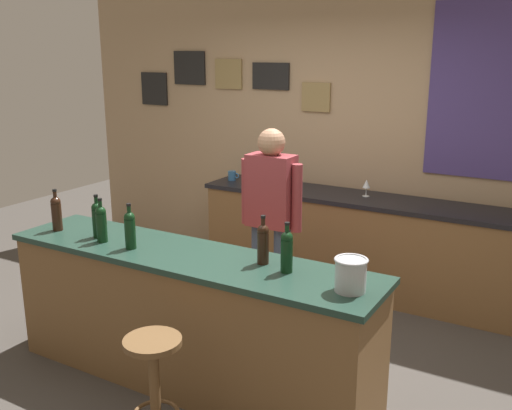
# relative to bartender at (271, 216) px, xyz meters

# --- Properties ---
(ground_plane) EXTENTS (10.00, 10.00, 0.00)m
(ground_plane) POSITION_rel_bartender_xyz_m (-0.08, -0.58, -0.94)
(ground_plane) COLOR #423D38
(back_wall) EXTENTS (6.00, 0.09, 2.80)m
(back_wall) POSITION_rel_bartender_xyz_m (-0.05, 1.45, 0.49)
(back_wall) COLOR tan
(back_wall) RESTS_ON ground_plane
(bar_counter) EXTENTS (2.62, 0.60, 0.92)m
(bar_counter) POSITION_rel_bartender_xyz_m (-0.08, -0.98, -0.47)
(bar_counter) COLOR brown
(bar_counter) RESTS_ON ground_plane
(side_counter) EXTENTS (3.00, 0.56, 0.90)m
(side_counter) POSITION_rel_bartender_xyz_m (0.32, 1.07, -0.48)
(side_counter) COLOR brown
(side_counter) RESTS_ON ground_plane
(bartender) EXTENTS (0.52, 0.21, 1.62)m
(bartender) POSITION_rel_bartender_xyz_m (0.00, 0.00, 0.00)
(bartender) COLOR #384766
(bartender) RESTS_ON ground_plane
(bar_stool) EXTENTS (0.32, 0.32, 0.68)m
(bar_stool) POSITION_rel_bartender_xyz_m (0.17, -1.63, -0.48)
(bar_stool) COLOR brown
(bar_stool) RESTS_ON ground_plane
(wine_bottle_a) EXTENTS (0.07, 0.07, 0.31)m
(wine_bottle_a) POSITION_rel_bartender_xyz_m (-1.19, -1.04, 0.12)
(wine_bottle_a) COLOR black
(wine_bottle_a) RESTS_ON bar_counter
(wine_bottle_b) EXTENTS (0.07, 0.07, 0.31)m
(wine_bottle_b) POSITION_rel_bartender_xyz_m (-0.82, -1.01, 0.12)
(wine_bottle_b) COLOR black
(wine_bottle_b) RESTS_ON bar_counter
(wine_bottle_c) EXTENTS (0.07, 0.07, 0.31)m
(wine_bottle_c) POSITION_rel_bartender_xyz_m (-0.72, -1.07, 0.12)
(wine_bottle_c) COLOR black
(wine_bottle_c) RESTS_ON bar_counter
(wine_bottle_d) EXTENTS (0.07, 0.07, 0.31)m
(wine_bottle_d) POSITION_rel_bartender_xyz_m (-0.46, -1.08, 0.12)
(wine_bottle_d) COLOR black
(wine_bottle_d) RESTS_ON bar_counter
(wine_bottle_e) EXTENTS (0.07, 0.07, 0.31)m
(wine_bottle_e) POSITION_rel_bartender_xyz_m (0.43, -0.88, 0.12)
(wine_bottle_e) COLOR black
(wine_bottle_e) RESTS_ON bar_counter
(wine_bottle_f) EXTENTS (0.07, 0.07, 0.31)m
(wine_bottle_f) POSITION_rel_bartender_xyz_m (0.62, -0.94, 0.12)
(wine_bottle_f) COLOR black
(wine_bottle_f) RESTS_ON bar_counter
(ice_bucket) EXTENTS (0.19, 0.19, 0.19)m
(ice_bucket) POSITION_rel_bartender_xyz_m (1.05, -1.01, 0.08)
(ice_bucket) COLOR #B7BABF
(ice_bucket) RESTS_ON bar_counter
(wine_glass_a) EXTENTS (0.07, 0.07, 0.16)m
(wine_glass_a) POSITION_rel_bartender_xyz_m (0.37, 1.12, 0.07)
(wine_glass_a) COLOR silver
(wine_glass_a) RESTS_ON side_counter
(coffee_mug) EXTENTS (0.13, 0.08, 0.09)m
(coffee_mug) POSITION_rel_bartender_xyz_m (-1.04, 1.07, 0.01)
(coffee_mug) COLOR #336699
(coffee_mug) RESTS_ON side_counter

